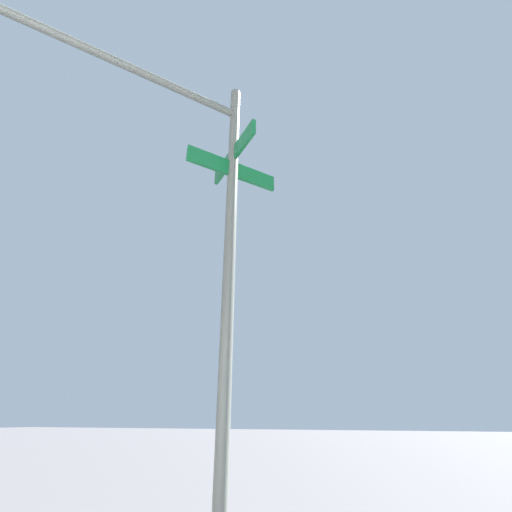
% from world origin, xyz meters
% --- Properties ---
extents(traffic_signal_near, '(2.52, 2.93, 5.33)m').
position_xyz_m(traffic_signal_near, '(-5.76, -6.01, 3.81)').
color(traffic_signal_near, '#474C47').
rests_on(traffic_signal_near, ground_plane).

